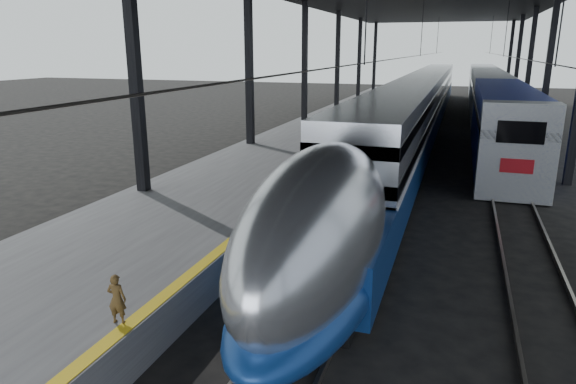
% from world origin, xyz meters
% --- Properties ---
extents(ground, '(160.00, 160.00, 0.00)m').
position_xyz_m(ground, '(0.00, 0.00, 0.00)').
color(ground, black).
rests_on(ground, ground).
extents(platform, '(6.00, 80.00, 1.00)m').
position_xyz_m(platform, '(-3.50, 20.00, 0.50)').
color(platform, '#4C4C4F').
rests_on(platform, ground).
extents(yellow_strip, '(0.30, 80.00, 0.01)m').
position_xyz_m(yellow_strip, '(-0.70, 20.00, 1.00)').
color(yellow_strip, gold).
rests_on(yellow_strip, platform).
extents(rails, '(6.52, 80.00, 0.16)m').
position_xyz_m(rails, '(4.50, 20.00, 0.08)').
color(rails, slate).
rests_on(rails, ground).
extents(tgv_train, '(2.80, 65.20, 4.01)m').
position_xyz_m(tgv_train, '(2.00, 27.65, 1.88)').
color(tgv_train, '#AEB1B6').
rests_on(tgv_train, ground).
extents(second_train, '(2.86, 56.05, 3.93)m').
position_xyz_m(second_train, '(7.00, 38.14, 1.99)').
color(second_train, navy).
rests_on(second_train, ground).
extents(child, '(0.38, 0.28, 0.97)m').
position_xyz_m(child, '(-0.92, -3.15, 1.49)').
color(child, '#4B3619').
rests_on(child, platform).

